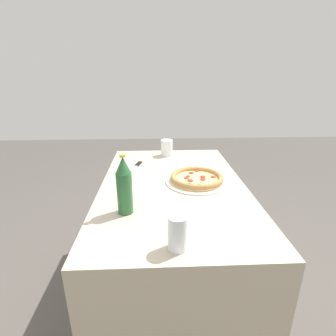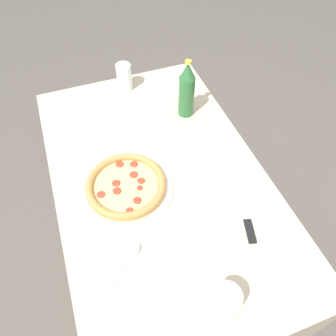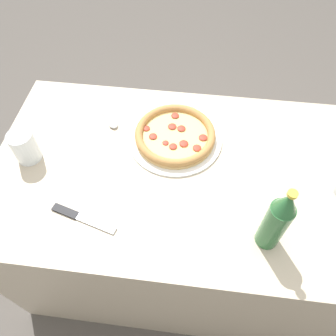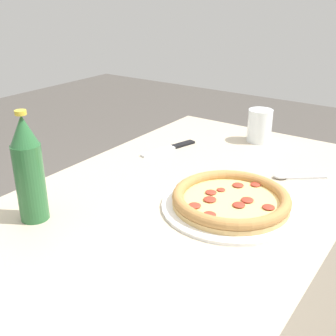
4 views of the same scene
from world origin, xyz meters
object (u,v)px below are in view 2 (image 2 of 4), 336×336
Objects in this scene: pizza_veggie at (126,186)px; glass_mango_juice at (224,303)px; glass_lemonade at (124,78)px; spoon at (129,257)px; beer_bottle at (187,90)px; knife at (246,217)px.

glass_mango_juice is (-0.49, -0.14, 0.03)m from pizza_veggie.
glass_lemonade is 0.84m from spoon.
pizza_veggie is 1.30× the size of beer_bottle.
spoon is at bearing 143.62° from beer_bottle.
knife is at bearing -125.65° from pizza_veggie.
glass_mango_juice is (-1.05, 0.01, -0.01)m from glass_lemonade.
glass_mango_juice is at bearing -139.37° from spoon.
beer_bottle is 0.57m from knife.
beer_bottle reaches higher than glass_lemonade.
spoon is (-0.00, 0.41, 0.00)m from knife.
glass_mango_juice is 0.82m from beer_bottle.
glass_lemonade is at bearing -14.49° from spoon.
beer_bottle is at bearing -141.75° from glass_lemonade.
pizza_veggie is at bearing -13.43° from spoon.
glass_lemonade is (0.56, -0.15, 0.04)m from pizza_veggie.
beer_bottle reaches higher than knife.
beer_bottle reaches higher than spoon.
glass_lemonade is 0.33m from beer_bottle.
glass_mango_juice reaches higher than knife.
knife is at bearing -166.19° from glass_lemonade.
pizza_veggie is at bearing 131.02° from beer_bottle.
glass_mango_juice is 0.32m from knife.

